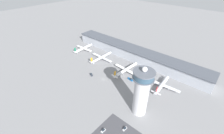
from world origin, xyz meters
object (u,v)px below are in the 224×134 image
(airplane_gate_charlie, at_px, (126,70))
(service_truck_catering, at_px, (130,79))
(airplane_gate_delta, at_px, (162,85))
(control_tower, at_px, (141,91))
(service_truck_fuel, at_px, (91,75))
(car_grey_coupe, at_px, (125,129))
(car_red_hatchback, at_px, (103,130))
(airplane_gate_alpha, at_px, (84,48))
(airplane_gate_bravo, at_px, (101,57))

(airplane_gate_charlie, distance_m, service_truck_catering, 17.69)
(airplane_gate_delta, relative_size, service_truck_catering, 5.22)
(control_tower, xyz_separation_m, service_truck_catering, (-34.51, 35.37, -25.25))
(airplane_gate_charlie, height_order, service_truck_fuel, airplane_gate_charlie)
(airplane_gate_delta, height_order, service_truck_fuel, airplane_gate_delta)
(airplane_gate_charlie, relative_size, car_grey_coupe, 9.41)
(airplane_gate_charlie, relative_size, car_red_hatchback, 9.43)
(airplane_gate_alpha, height_order, service_truck_fuel, airplane_gate_alpha)
(airplane_gate_alpha, relative_size, car_grey_coupe, 7.90)
(service_truck_catering, bearing_deg, control_tower, -45.70)
(control_tower, relative_size, airplane_gate_alpha, 1.38)
(airplane_gate_bravo, height_order, airplane_gate_delta, airplane_gate_delta)
(airplane_gate_delta, bearing_deg, airplane_gate_alpha, 178.93)
(airplane_gate_charlie, height_order, service_truck_catering, airplane_gate_charlie)
(control_tower, relative_size, service_truck_fuel, 8.35)
(airplane_gate_alpha, xyz_separation_m, service_truck_catering, (107.20, -14.53, -3.41))
(airplane_gate_bravo, bearing_deg, car_grey_coupe, -36.38)
(airplane_gate_alpha, height_order, car_red_hatchback, airplane_gate_alpha)
(airplane_gate_bravo, distance_m, car_grey_coupe, 122.87)
(airplane_gate_delta, bearing_deg, service_truck_fuel, -155.28)
(airplane_gate_delta, xyz_separation_m, service_truck_catering, (-36.31, -11.85, -3.54))
(airplane_gate_alpha, bearing_deg, service_truck_catering, -7.72)
(control_tower, xyz_separation_m, car_grey_coupe, (1.61, -25.14, -25.57))
(airplane_gate_delta, relative_size, car_red_hatchback, 8.79)
(service_truck_fuel, bearing_deg, car_red_hatchback, -35.56)
(airplane_gate_charlie, bearing_deg, car_red_hatchback, -65.95)
(airplane_gate_delta, distance_m, service_truck_fuel, 89.63)
(service_truck_catering, xyz_separation_m, car_red_hatchback, (22.93, -74.19, -0.33))
(control_tower, xyz_separation_m, service_truck_fuel, (-79.55, 9.77, -25.25))
(airplane_gate_charlie, bearing_deg, airplane_gate_alpha, 176.98)
(airplane_gate_bravo, relative_size, airplane_gate_charlie, 0.93)
(car_grey_coupe, distance_m, car_red_hatchback, 19.00)
(control_tower, height_order, service_truck_fuel, control_tower)
(airplane_gate_alpha, distance_m, airplane_gate_bravo, 44.50)
(airplane_gate_delta, height_order, service_truck_catering, airplane_gate_delta)
(car_grey_coupe, bearing_deg, control_tower, 93.66)
(airplane_gate_bravo, xyz_separation_m, service_truck_catering, (62.76, -12.34, -3.14))
(airplane_gate_charlie, bearing_deg, airplane_gate_delta, 2.50)
(airplane_gate_alpha, xyz_separation_m, service_truck_fuel, (62.16, -40.12, -3.41))
(airplane_gate_alpha, distance_m, car_grey_coupe, 161.82)
(service_truck_fuel, bearing_deg, car_grey_coupe, -23.28)
(car_grey_coupe, height_order, car_red_hatchback, car_grey_coupe)
(service_truck_catering, bearing_deg, airplane_gate_charlie, 146.37)
(service_truck_catering, bearing_deg, car_grey_coupe, -59.17)
(airplane_gate_alpha, distance_m, car_red_hatchback, 157.54)
(airplane_gate_bravo, relative_size, service_truck_catering, 5.20)
(control_tower, height_order, service_truck_catering, control_tower)
(car_grey_coupe, bearing_deg, service_truck_catering, 120.83)
(control_tower, bearing_deg, car_red_hatchback, -106.61)
(control_tower, height_order, airplane_gate_charlie, control_tower)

